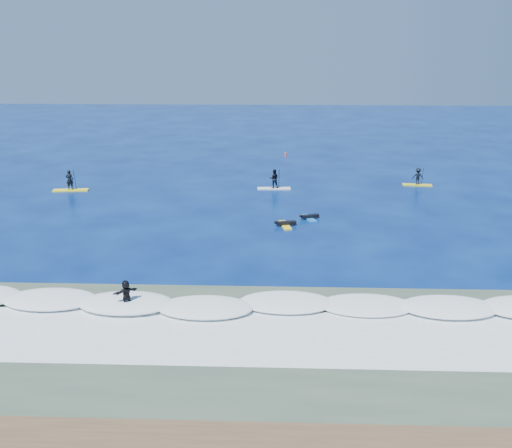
{
  "coord_description": "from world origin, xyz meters",
  "views": [
    {
      "loc": [
        0.43,
        -35.79,
        12.86
      ],
      "look_at": [
        -0.93,
        1.53,
        0.6
      ],
      "focal_mm": 40.0,
      "sensor_mm": 36.0,
      "label": 1
    }
  ],
  "objects_px": {
    "prone_paddler_near": "(285,224)",
    "marker_buoy": "(286,154)",
    "sup_paddler_center": "(274,181)",
    "wave_surfer": "(126,295)",
    "prone_paddler_far": "(309,217)",
    "sup_paddler_right": "(418,178)",
    "sup_paddler_left": "(70,183)"
  },
  "relations": [
    {
      "from": "sup_paddler_center",
      "to": "sup_paddler_right",
      "type": "relative_size",
      "value": 1.11
    },
    {
      "from": "sup_paddler_center",
      "to": "wave_surfer",
      "type": "bearing_deg",
      "value": -109.49
    },
    {
      "from": "sup_paddler_left",
      "to": "prone_paddler_far",
      "type": "distance_m",
      "value": 21.9
    },
    {
      "from": "sup_paddler_left",
      "to": "prone_paddler_far",
      "type": "xyz_separation_m",
      "value": [
        20.58,
        -7.47,
        -0.53
      ]
    },
    {
      "from": "sup_paddler_center",
      "to": "wave_surfer",
      "type": "height_order",
      "value": "sup_paddler_center"
    },
    {
      "from": "sup_paddler_center",
      "to": "prone_paddler_far",
      "type": "distance_m",
      "value": 9.12
    },
    {
      "from": "prone_paddler_far",
      "to": "marker_buoy",
      "type": "distance_m",
      "value": 23.48
    },
    {
      "from": "sup_paddler_left",
      "to": "sup_paddler_center",
      "type": "distance_m",
      "value": 17.95
    },
    {
      "from": "wave_surfer",
      "to": "prone_paddler_far",
      "type": "bearing_deg",
      "value": 23.16
    },
    {
      "from": "sup_paddler_left",
      "to": "marker_buoy",
      "type": "distance_m",
      "value": 24.93
    },
    {
      "from": "prone_paddler_far",
      "to": "marker_buoy",
      "type": "xyz_separation_m",
      "value": [
        -1.43,
        23.43,
        0.11
      ]
    },
    {
      "from": "sup_paddler_right",
      "to": "prone_paddler_near",
      "type": "xyz_separation_m",
      "value": [
        -12.19,
        -12.17,
        -0.57
      ]
    },
    {
      "from": "sup_paddler_center",
      "to": "marker_buoy",
      "type": "distance_m",
      "value": 14.8
    },
    {
      "from": "sup_paddler_left",
      "to": "sup_paddler_right",
      "type": "xyz_separation_m",
      "value": [
        30.96,
        3.0,
        0.05
      ]
    },
    {
      "from": "sup_paddler_center",
      "to": "wave_surfer",
      "type": "xyz_separation_m",
      "value": [
        -7.1,
        -24.01,
        0.06
      ]
    },
    {
      "from": "prone_paddler_near",
      "to": "wave_surfer",
      "type": "relative_size",
      "value": 1.06
    },
    {
      "from": "marker_buoy",
      "to": "sup_paddler_left",
      "type": "bearing_deg",
      "value": -140.18
    },
    {
      "from": "sup_paddler_right",
      "to": "prone_paddler_near",
      "type": "relative_size",
      "value": 1.27
    },
    {
      "from": "prone_paddler_far",
      "to": "wave_surfer",
      "type": "bearing_deg",
      "value": 127.65
    },
    {
      "from": "sup_paddler_left",
      "to": "prone_paddler_far",
      "type": "bearing_deg",
      "value": -26.25
    },
    {
      "from": "sup_paddler_right",
      "to": "marker_buoy",
      "type": "relative_size",
      "value": 4.64
    },
    {
      "from": "sup_paddler_left",
      "to": "wave_surfer",
      "type": "relative_size",
      "value": 1.57
    },
    {
      "from": "sup_paddler_left",
      "to": "sup_paddler_center",
      "type": "height_order",
      "value": "sup_paddler_left"
    },
    {
      "from": "marker_buoy",
      "to": "prone_paddler_far",
      "type": "bearing_deg",
      "value": -86.5
    },
    {
      "from": "marker_buoy",
      "to": "prone_paddler_near",
      "type": "bearing_deg",
      "value": -90.85
    },
    {
      "from": "sup_paddler_right",
      "to": "prone_paddler_near",
      "type": "distance_m",
      "value": 17.24
    },
    {
      "from": "sup_paddler_right",
      "to": "wave_surfer",
      "type": "height_order",
      "value": "sup_paddler_right"
    },
    {
      "from": "sup_paddler_right",
      "to": "marker_buoy",
      "type": "bearing_deg",
      "value": 138.91
    },
    {
      "from": "sup_paddler_center",
      "to": "wave_surfer",
      "type": "relative_size",
      "value": 1.5
    },
    {
      "from": "sup_paddler_left",
      "to": "prone_paddler_near",
      "type": "xyz_separation_m",
      "value": [
        18.77,
        -9.18,
        -0.52
      ]
    },
    {
      "from": "sup_paddler_right",
      "to": "wave_surfer",
      "type": "relative_size",
      "value": 1.35
    },
    {
      "from": "prone_paddler_near",
      "to": "marker_buoy",
      "type": "distance_m",
      "value": 25.14
    }
  ]
}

